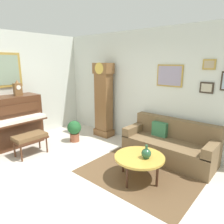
{
  "coord_description": "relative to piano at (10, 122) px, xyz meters",
  "views": [
    {
      "loc": [
        2.76,
        -1.95,
        2.05
      ],
      "look_at": [
        -0.06,
        1.33,
        0.98
      ],
      "focal_mm": 32.66,
      "sensor_mm": 36.0,
      "label": 1
    }
  ],
  "objects": [
    {
      "name": "piano_bench",
      "position": [
        0.83,
        0.06,
        -0.22
      ],
      "size": [
        0.42,
        0.7,
        0.48
      ],
      "color": "#4C2B19",
      "rests_on": "ground_plane"
    },
    {
      "name": "mantel_clock",
      "position": [
        0.0,
        0.28,
        0.79
      ],
      "size": [
        0.13,
        0.18,
        0.38
      ],
      "color": "brown",
      "rests_on": "piano"
    },
    {
      "name": "grandfather_clock",
      "position": [
        1.21,
        2.06,
        0.34
      ],
      "size": [
        0.52,
        0.34,
        2.03
      ],
      "color": "brown",
      "rests_on": "ground_plane"
    },
    {
      "name": "couch",
      "position": [
        3.27,
        1.93,
        -0.31
      ],
      "size": [
        1.9,
        0.8,
        0.84
      ],
      "color": "brown",
      "rests_on": "ground_plane"
    },
    {
      "name": "wall_back",
      "position": [
        2.25,
        2.37,
        0.78
      ],
      "size": [
        5.3,
        0.13,
        2.8
      ],
      "color": "silver",
      "rests_on": "ground_plane"
    },
    {
      "name": "area_rug",
      "position": [
        3.15,
        0.93,
        -0.62
      ],
      "size": [
        2.1,
        1.5,
        0.01
      ],
      "primitive_type": "cube",
      "color": "brown",
      "rests_on": "ground_plane"
    },
    {
      "name": "green_jug",
      "position": [
        3.35,
        0.84,
        -0.1
      ],
      "size": [
        0.17,
        0.17,
        0.24
      ],
      "color": "#234C33",
      "rests_on": "coffee_table"
    },
    {
      "name": "ground_plane",
      "position": [
        2.23,
        -0.02,
        -0.68
      ],
      "size": [
        6.4,
        6.0,
        0.1
      ],
      "primitive_type": "cube",
      "color": "beige"
    },
    {
      "name": "potted_plant",
      "position": [
        0.94,
        1.21,
        -0.31
      ],
      "size": [
        0.36,
        0.36,
        0.56
      ],
      "color": "#935138",
      "rests_on": "ground_plane"
    },
    {
      "name": "piano",
      "position": [
        0.0,
        0.0,
        0.0
      ],
      "size": [
        0.87,
        1.44,
        1.24
      ],
      "color": "#4C2B19",
      "rests_on": "ground_plane"
    },
    {
      "name": "coffee_table",
      "position": [
        3.22,
        0.83,
        -0.22
      ],
      "size": [
        0.88,
        0.88,
        0.44
      ],
      "color": "gold",
      "rests_on": "ground_plane"
    }
  ]
}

